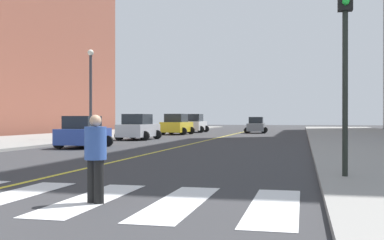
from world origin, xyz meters
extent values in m
cube|color=silver|center=(0.90, 4.00, 0.01)|extent=(0.90, 4.00, 0.01)
cube|color=silver|center=(2.70, 4.00, 0.01)|extent=(0.90, 4.00, 0.01)
cube|color=silver|center=(4.50, 4.00, 0.01)|extent=(0.90, 4.00, 0.01)
cube|color=silver|center=(6.30, 4.00, 0.01)|extent=(0.90, 4.00, 0.01)
cube|color=yellow|center=(0.00, 40.00, 0.01)|extent=(0.16, 80.00, 0.01)
cube|color=#B7B7BC|center=(-5.21, 29.26, 0.70)|extent=(2.11, 4.37, 0.92)
cube|color=#1E2328|center=(-5.22, 29.00, 1.53)|extent=(1.72, 2.21, 0.78)
cylinder|color=black|center=(-4.17, 30.55, 0.35)|extent=(0.70, 0.25, 0.70)
cylinder|color=black|center=(-6.15, 30.63, 0.35)|extent=(0.70, 0.25, 0.70)
cylinder|color=black|center=(-4.27, 27.89, 0.35)|extent=(0.70, 0.25, 0.70)
cylinder|color=black|center=(-6.26, 27.96, 0.35)|extent=(0.70, 0.25, 0.70)
cube|color=gold|center=(-5.32, 40.89, 0.75)|extent=(2.28, 4.65, 0.98)
cube|color=#1E2328|center=(-5.34, 40.62, 1.62)|extent=(1.84, 2.36, 0.82)
cylinder|color=black|center=(-4.20, 42.25, 0.37)|extent=(0.75, 0.27, 0.74)
cylinder|color=black|center=(-6.31, 42.35, 0.37)|extent=(0.75, 0.27, 0.74)
cylinder|color=black|center=(-4.34, 39.43, 0.37)|extent=(0.75, 0.27, 0.74)
cylinder|color=black|center=(-6.44, 39.53, 0.37)|extent=(0.75, 0.27, 0.74)
cube|color=slate|center=(1.84, 47.27, 0.64)|extent=(1.90, 3.96, 0.84)
cube|color=#1E2328|center=(1.83, 47.50, 1.39)|extent=(1.55, 2.00, 0.71)
cylinder|color=black|center=(0.98, 46.03, 0.32)|extent=(0.64, 0.23, 0.63)
cylinder|color=black|center=(2.78, 46.10, 0.32)|extent=(0.64, 0.23, 0.63)
cylinder|color=black|center=(0.90, 48.45, 0.32)|extent=(0.64, 0.23, 0.63)
cylinder|color=black|center=(2.70, 48.51, 0.32)|extent=(0.64, 0.23, 0.63)
cube|color=#2D479E|center=(-4.90, 19.42, 0.64)|extent=(1.89, 3.94, 0.83)
cube|color=#1E2328|center=(-4.90, 19.19, 1.38)|extent=(1.55, 1.99, 0.70)
cylinder|color=black|center=(-4.05, 20.65, 0.31)|extent=(0.63, 0.23, 0.63)
cylinder|color=black|center=(-5.84, 20.59, 0.31)|extent=(0.63, 0.23, 0.63)
cylinder|color=black|center=(-3.97, 18.25, 0.31)|extent=(0.63, 0.23, 0.63)
cylinder|color=black|center=(-5.76, 18.19, 0.31)|extent=(0.63, 0.23, 0.63)
cube|color=silver|center=(-5.26, 48.23, 0.76)|extent=(2.11, 4.66, 1.00)
cube|color=#1E2328|center=(-5.26, 47.96, 1.66)|extent=(1.78, 2.33, 0.84)
cylinder|color=black|center=(-4.19, 49.68, 0.38)|extent=(0.75, 0.24, 0.75)
cylinder|color=black|center=(-6.34, 49.67, 0.38)|extent=(0.75, 0.24, 0.75)
cylinder|color=black|center=(-4.19, 46.79, 0.38)|extent=(0.75, 0.24, 0.75)
cylinder|color=black|center=(-6.34, 46.79, 0.38)|extent=(0.75, 0.24, 0.75)
cylinder|color=black|center=(7.85, 7.83, 2.24)|extent=(0.14, 0.14, 4.18)
sphere|color=green|center=(7.85, 7.65, 4.53)|extent=(0.18, 0.18, 0.18)
cylinder|color=black|center=(2.90, 3.60, 0.42)|extent=(0.19, 0.19, 0.83)
cylinder|color=black|center=(3.06, 3.54, 0.42)|extent=(0.19, 0.19, 0.83)
cylinder|color=#335199|center=(2.98, 3.57, 1.15)|extent=(0.42, 0.42, 0.63)
sphere|color=tan|center=(2.98, 3.57, 1.57)|extent=(0.23, 0.23, 0.23)
cylinder|color=#38383D|center=(-8.01, 26.91, 3.15)|extent=(0.20, 0.20, 6.01)
sphere|color=silver|center=(-8.01, 26.91, 6.31)|extent=(0.44, 0.44, 0.44)
camera|label=1|loc=(6.81, -4.88, 1.62)|focal=44.94mm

